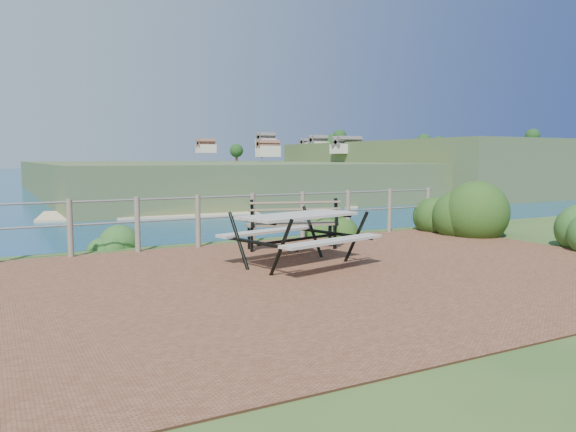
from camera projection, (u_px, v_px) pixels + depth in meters
ground at (346, 274)px, 8.37m from camera, size 10.00×7.00×0.12m
ocean at (3, 163)px, 183.78m from camera, size 1200.00×1200.00×0.00m
safety_railing at (253, 215)px, 11.25m from camera, size 9.40×0.10×1.00m
distant_bay at (409, 165)px, 267.43m from camera, size 290.00×232.36×24.00m
picnic_table at (298, 234)px, 8.87m from camera, size 2.07×1.64×0.82m
park_bench at (292, 216)px, 10.47m from camera, size 1.75×0.88×0.96m
shrub_right_front at (477, 235)px, 12.53m from camera, size 1.43×1.43×2.03m
shrub_right_edge at (433, 231)px, 13.28m from camera, size 0.94×0.94×1.34m
shrub_lip_west at (110, 248)px, 10.73m from camera, size 0.85×0.85×0.63m
shrub_lip_east at (328, 235)px, 12.63m from camera, size 0.87×0.87×0.65m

